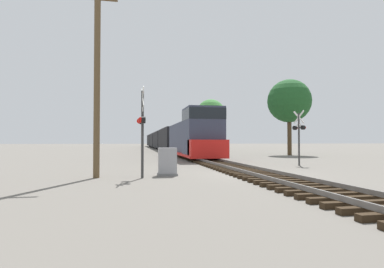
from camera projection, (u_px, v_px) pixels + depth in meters
The scene contains 10 objects.
ground_plane at pixel (253, 175), 14.91m from camera, with size 400.00×400.00×0.00m, color #666059.
rail_track_bed at pixel (253, 172), 14.91m from camera, with size 2.60×160.00×0.31m.
freight_train at pixel (162, 140), 62.71m from camera, with size 3.12×82.17×4.56m.
crossing_signal_near at pixel (142, 125), 13.50m from camera, with size 0.38×1.01×4.11m.
crossing_signal_far at pixel (299, 132), 20.59m from camera, with size 0.58×1.01×3.79m.
relay_cabinet at pixel (167, 162), 14.47m from camera, with size 0.95×0.65×1.35m.
utility_pole at pixel (97, 78), 13.67m from camera, with size 1.80×0.28×8.84m.
tree_far_right at pixel (289, 101), 36.23m from camera, with size 5.21×5.21×9.17m.
tree_mid_background at pixel (211, 114), 50.29m from camera, with size 4.85×4.85×8.75m.
tree_deep_background at pixel (196, 125), 67.52m from camera, with size 5.57×5.57×8.19m.
Camera 1 is at (-5.81, -14.11, 1.66)m, focal length 28.00 mm.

